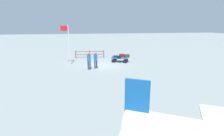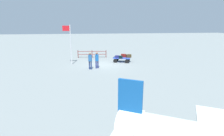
{
  "view_description": "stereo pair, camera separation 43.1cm",
  "coord_description": "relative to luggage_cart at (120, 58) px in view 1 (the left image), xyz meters",
  "views": [
    {
      "loc": [
        2.26,
        20.15,
        4.74
      ],
      "look_at": [
        -0.08,
        6.0,
        1.12
      ],
      "focal_mm": 28.94,
      "sensor_mm": 36.0,
      "label": 1
    },
    {
      "loc": [
        1.83,
        20.21,
        4.74
      ],
      "look_at": [
        -0.08,
        6.0,
        1.12
      ],
      "focal_mm": 28.94,
      "sensor_mm": 36.0,
      "label": 2
    }
  ],
  "objects": [
    {
      "name": "suitcase_tan",
      "position": [
        0.56,
        0.11,
        0.27
      ],
      "size": [
        0.58,
        0.43,
        0.26
      ],
      "color": "navy",
      "rests_on": "luggage_cart"
    },
    {
      "name": "suitcase_navy",
      "position": [
        -0.83,
        0.17,
        0.33
      ],
      "size": [
        0.65,
        0.45,
        0.38
      ],
      "color": "#43331C",
      "rests_on": "luggage_cart"
    },
    {
      "name": "worker_trailing",
      "position": [
        3.89,
        3.14,
        0.63
      ],
      "size": [
        0.5,
        0.5,
        1.78
      ],
      "color": "navy",
      "rests_on": "ground"
    },
    {
      "name": "worker_lead",
      "position": [
        3.17,
        2.76,
        0.59
      ],
      "size": [
        0.45,
        0.45,
        1.73
      ],
      "color": "navy",
      "rests_on": "ground"
    },
    {
      "name": "ground_plane",
      "position": [
        2.26,
        1.27,
        -0.43
      ],
      "size": [
        120.0,
        120.0,
        0.0
      ],
      "primitive_type": "plane",
      "color": "gray"
    },
    {
      "name": "flagpole",
      "position": [
        6.09,
        0.54,
        2.26
      ],
      "size": [
        0.89,
        0.22,
        4.51
      ],
      "color": "silver",
      "rests_on": "ground"
    },
    {
      "name": "suitcase_dark",
      "position": [
        -0.25,
        -0.14,
        0.34
      ],
      "size": [
        0.64,
        0.43,
        0.38
      ],
      "color": "maroon",
      "rests_on": "luggage_cart"
    },
    {
      "name": "wooden_fence",
      "position": [
        3.53,
        -3.36,
        0.16
      ],
      "size": [
        3.96,
        0.47,
        1.02
      ],
      "color": "brown",
      "rests_on": "ground"
    },
    {
      "name": "suitcase_grey",
      "position": [
        0.2,
        0.46,
        0.28
      ],
      "size": [
        0.51,
        0.44,
        0.28
      ],
      "color": "black",
      "rests_on": "luggage_cart"
    },
    {
      "name": "luggage_cart",
      "position": [
        0.0,
        0.0,
        0.0
      ],
      "size": [
        2.27,
        1.79,
        0.58
      ],
      "color": "blue",
      "rests_on": "ground"
    }
  ]
}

